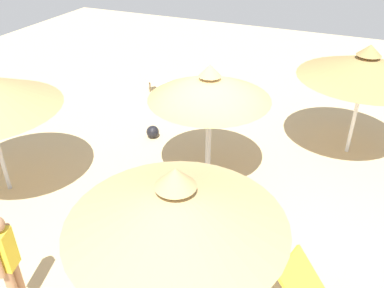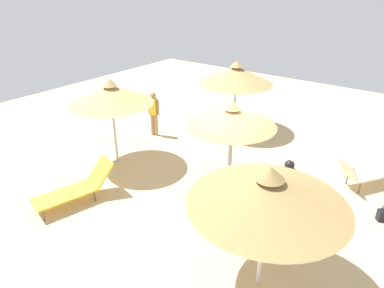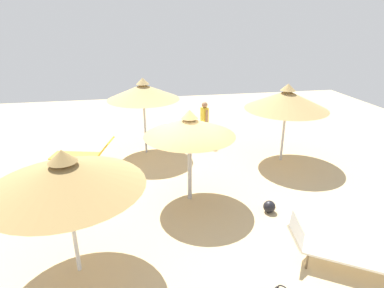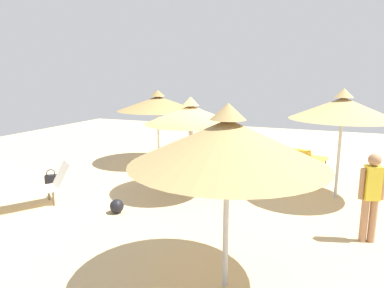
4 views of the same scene
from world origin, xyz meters
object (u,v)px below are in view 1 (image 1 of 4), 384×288
at_px(parasol_umbrella_back, 210,88).
at_px(lounge_chair_center, 173,88).
at_px(person_standing_front, 7,260).
at_px(parasol_umbrella_far_left, 176,205).
at_px(handbag, 227,95).
at_px(beach_ball, 153,132).
at_px(parasol_umbrella_edge, 366,66).

height_order(parasol_umbrella_back, lounge_chair_center, parasol_umbrella_back).
bearing_deg(person_standing_front, parasol_umbrella_back, 72.07).
relative_size(parasol_umbrella_far_left, parasol_umbrella_back, 1.09).
distance_m(handbag, beach_ball, 2.92).
bearing_deg(parasol_umbrella_back, parasol_umbrella_far_left, -74.40).
height_order(parasol_umbrella_far_left, handbag, parasol_umbrella_far_left).
xyz_separation_m(parasol_umbrella_far_left, beach_ball, (-2.80, 4.48, -2.06)).
height_order(parasol_umbrella_far_left, person_standing_front, parasol_umbrella_far_left).
relative_size(lounge_chair_center, beach_ball, 6.56).
relative_size(person_standing_front, beach_ball, 5.35).
xyz_separation_m(parasol_umbrella_far_left, lounge_chair_center, (-3.23, 6.53, -1.78)).
xyz_separation_m(lounge_chair_center, handbag, (1.39, 0.70, -0.26)).
height_order(parasol_umbrella_back, person_standing_front, parasol_umbrella_back).
bearing_deg(parasol_umbrella_far_left, beach_ball, 121.97).
distance_m(parasol_umbrella_far_left, person_standing_front, 2.64).
xyz_separation_m(lounge_chair_center, beach_ball, (0.44, -2.05, -0.28)).
height_order(lounge_chair_center, person_standing_front, person_standing_front).
bearing_deg(handbag, parasol_umbrella_edge, -24.16).
relative_size(parasol_umbrella_back, person_standing_front, 1.50).
height_order(parasol_umbrella_back, handbag, parasol_umbrella_back).
height_order(parasol_umbrella_far_left, lounge_chair_center, parasol_umbrella_far_left).
bearing_deg(parasol_umbrella_edge, handbag, 155.84).
xyz_separation_m(parasol_umbrella_edge, handbag, (-3.44, 1.54, -1.88)).
bearing_deg(parasol_umbrella_far_left, person_standing_front, -167.71).
bearing_deg(parasol_umbrella_edge, lounge_chair_center, 170.12).
bearing_deg(parasol_umbrella_far_left, parasol_umbrella_edge, 74.30).
relative_size(parasol_umbrella_edge, handbag, 5.92).
xyz_separation_m(parasol_umbrella_edge, beach_ball, (-4.40, -1.21, -1.90)).
bearing_deg(handbag, parasol_umbrella_back, -76.93).
height_order(parasol_umbrella_edge, beach_ball, parasol_umbrella_edge).
relative_size(parasol_umbrella_far_left, handbag, 5.77).
relative_size(lounge_chair_center, handbag, 4.32).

